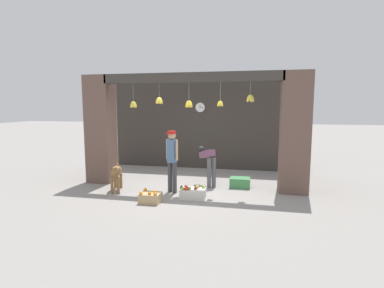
{
  "coord_description": "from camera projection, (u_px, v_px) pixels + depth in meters",
  "views": [
    {
      "loc": [
        1.65,
        -7.4,
        2.15
      ],
      "look_at": [
        0.0,
        0.4,
        1.13
      ],
      "focal_mm": 28.0,
      "sensor_mm": 36.0,
      "label": 1
    }
  ],
  "objects": [
    {
      "name": "storefront_awning",
      "position": [
        189.0,
        80.0,
        7.56
      ],
      "size": [
        4.62,
        0.29,
        0.89
      ],
      "color": "#3D3833"
    },
    {
      "name": "shop_pillar_left",
      "position": [
        101.0,
        129.0,
        8.43
      ],
      "size": [
        0.7,
        0.6,
        2.98
      ],
      "primitive_type": "cube",
      "color": "brown",
      "rests_on": "ground_plane"
    },
    {
      "name": "dog",
      "position": [
        116.0,
        173.0,
        7.55
      ],
      "size": [
        0.43,
        0.89,
        0.69
      ],
      "rotation": [
        0.0,
        0.0,
        -1.27
      ],
      "color": "olive",
      "rests_on": "ground_plane"
    },
    {
      "name": "fruit_crate_apples",
      "position": [
        193.0,
        193.0,
        6.98
      ],
      "size": [
        0.57,
        0.4,
        0.29
      ],
      "color": "silver",
      "rests_on": "ground_plane"
    },
    {
      "name": "ground_plane",
      "position": [
        189.0,
        189.0,
        7.79
      ],
      "size": [
        60.0,
        60.0,
        0.0
      ],
      "primitive_type": "plane",
      "color": "gray"
    },
    {
      "name": "shop_back_wall",
      "position": [
        206.0,
        125.0,
        10.24
      ],
      "size": [
        6.52,
        0.12,
        2.98
      ],
      "primitive_type": "cube",
      "color": "#38332D",
      "rests_on": "ground_plane"
    },
    {
      "name": "fruit_crate_oranges",
      "position": [
        150.0,
        197.0,
        6.7
      ],
      "size": [
        0.45,
        0.38,
        0.28
      ],
      "color": "tan",
      "rests_on": "ground_plane"
    },
    {
      "name": "shopkeeper",
      "position": [
        172.0,
        157.0,
        7.39
      ],
      "size": [
        0.33,
        0.28,
        1.55
      ],
      "rotation": [
        0.0,
        0.0,
        2.81
      ],
      "color": "#424247",
      "rests_on": "ground_plane"
    },
    {
      "name": "water_bottle",
      "position": [
        182.0,
        190.0,
        7.3
      ],
      "size": [
        0.07,
        0.07,
        0.22
      ],
      "color": "#38934C",
      "rests_on": "ground_plane"
    },
    {
      "name": "wall_clock",
      "position": [
        200.0,
        107.0,
        10.13
      ],
      "size": [
        0.34,
        0.03,
        0.34
      ],
      "color": "black"
    },
    {
      "name": "worker_stooping",
      "position": [
        208.0,
        161.0,
        8.04
      ],
      "size": [
        0.58,
        0.71,
        1.03
      ],
      "rotation": [
        0.0,
        0.0,
        0.62
      ],
      "color": "#56565B",
      "rests_on": "ground_plane"
    },
    {
      "name": "shop_pillar_right",
      "position": [
        295.0,
        133.0,
        7.36
      ],
      "size": [
        0.7,
        0.6,
        2.98
      ],
      "primitive_type": "cube",
      "color": "brown",
      "rests_on": "ground_plane"
    },
    {
      "name": "produce_box_green",
      "position": [
        240.0,
        183.0,
        7.95
      ],
      "size": [
        0.53,
        0.38,
        0.26
      ],
      "primitive_type": "cube",
      "color": "#42844C",
      "rests_on": "ground_plane"
    }
  ]
}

